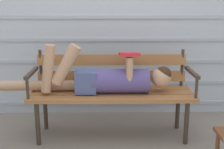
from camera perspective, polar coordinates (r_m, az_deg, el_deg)
ground_plane at (r=2.94m, az=0.04°, el=-12.84°), size 12.00×12.00×0.00m
house_siding at (r=3.44m, az=-0.17°, el=10.92°), size 4.47×0.08×2.28m
park_bench at (r=2.96m, az=-0.02°, el=-2.41°), size 1.58×0.48×0.84m
reclining_person at (r=2.86m, az=-1.30°, el=-0.71°), size 1.70×0.26×0.49m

